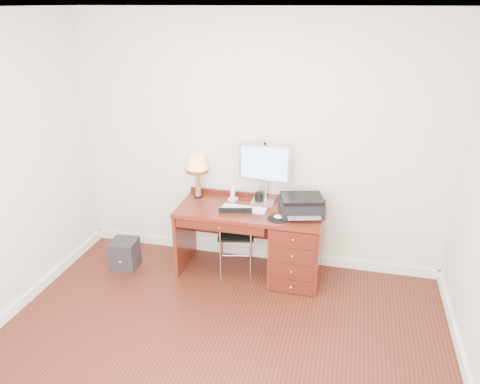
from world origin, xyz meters
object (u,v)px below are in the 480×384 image
(chair, at_px, (235,231))
(leg_lamp, at_px, (197,166))
(printer, at_px, (301,205))
(equipment_box, at_px, (125,254))
(desk, at_px, (280,241))
(phone, at_px, (233,197))
(monitor, at_px, (264,166))

(chair, bearing_deg, leg_lamp, 144.31)
(printer, height_order, equipment_box, printer)
(equipment_box, bearing_deg, printer, 1.93)
(desk, relative_size, phone, 8.85)
(printer, height_order, phone, printer)
(monitor, xyz_separation_m, chair, (-0.26, -0.25, -0.66))
(printer, relative_size, leg_lamp, 1.03)
(monitor, relative_size, leg_lamp, 1.28)
(monitor, relative_size, chair, 0.78)
(printer, distance_m, phone, 0.77)
(equipment_box, bearing_deg, desk, 2.84)
(desk, distance_m, printer, 0.48)
(leg_lamp, xyz_separation_m, equipment_box, (-0.74, -0.41, -0.95))
(desk, relative_size, chair, 1.87)
(desk, relative_size, leg_lamp, 3.07)
(monitor, bearing_deg, equipment_box, -156.92)
(desk, xyz_separation_m, chair, (-0.48, -0.02, 0.07))
(monitor, xyz_separation_m, leg_lamp, (-0.72, -0.05, -0.04))
(leg_lamp, relative_size, equipment_box, 1.53)
(phone, bearing_deg, printer, 6.78)
(leg_lamp, distance_m, chair, 0.80)
(printer, distance_m, equipment_box, 2.02)
(leg_lamp, relative_size, chair, 0.61)
(leg_lamp, bearing_deg, phone, -3.02)
(printer, bearing_deg, equipment_box, 171.09)
(desk, bearing_deg, phone, 164.43)
(desk, bearing_deg, printer, -0.53)
(desk, height_order, equipment_box, desk)
(chair, bearing_deg, desk, -9.77)
(leg_lamp, height_order, equipment_box, leg_lamp)
(desk, xyz_separation_m, phone, (-0.55, 0.15, 0.39))
(leg_lamp, xyz_separation_m, phone, (0.40, -0.02, -0.31))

